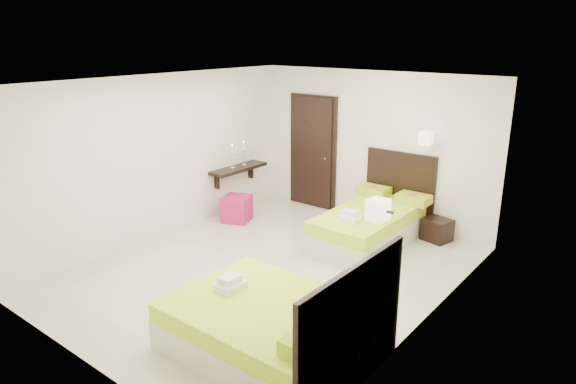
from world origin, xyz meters
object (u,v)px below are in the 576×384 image
Objects in this scene: bed_single at (372,223)px; bed_double at (276,328)px; ottoman at (237,209)px; nightstand at (437,230)px.

bed_single is 3.32m from bed_double.
nightstand is at bearing 22.85° from ottoman.
ottoman is (-2.35, -0.62, -0.09)m from bed_single.
nightstand is at bearing 88.84° from bed_double.
bed_double is 4.03m from ottoman.
bed_single is 1.07m from nightstand.
bed_double is at bearing -77.56° from bed_single.
ottoman is (-3.07, 2.62, -0.08)m from bed_double.
bed_single is 2.43m from ottoman.
nightstand is 3.41m from ottoman.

